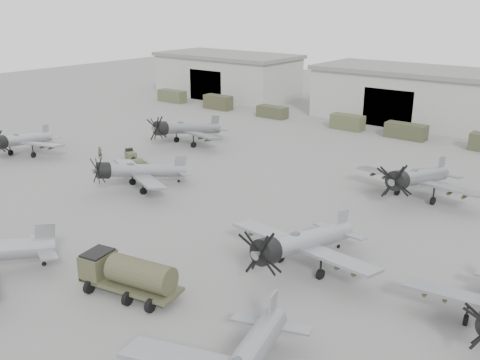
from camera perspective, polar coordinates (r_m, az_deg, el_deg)
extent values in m
plane|color=#62625F|center=(45.13, -13.88, -7.13)|extent=(220.00, 220.00, 0.00)
cube|color=#ABACA1|center=(112.70, -1.35, 10.96)|extent=(28.00, 14.00, 8.00)
cube|color=slate|center=(112.19, -1.36, 13.16)|extent=(29.00, 14.80, 0.70)
cube|color=black|center=(107.71, -3.66, 10.03)|extent=(8.12, 0.40, 6.00)
cube|color=#ABACA1|center=(93.66, 17.19, 8.54)|extent=(28.00, 14.00, 8.00)
cube|color=slate|center=(93.05, 17.45, 11.18)|extent=(29.00, 14.80, 0.70)
cube|color=black|center=(87.61, 15.48, 7.37)|extent=(8.12, 0.40, 6.00)
cube|color=#464B31|center=(107.21, -7.26, 8.88)|extent=(6.01, 2.20, 2.30)
cube|color=#3A3B27|center=(99.26, -2.35, 8.29)|extent=(5.48, 2.20, 2.54)
cube|color=#3A3D27|center=(92.08, 3.47, 7.26)|extent=(5.34, 2.20, 1.96)
cube|color=#474930|center=(85.03, 11.38, 6.07)|extent=(5.14, 2.20, 2.28)
cube|color=#383B26|center=(81.41, 17.28, 5.00)|extent=(5.92, 2.20, 2.20)
cube|color=#96999E|center=(42.87, -20.11, -5.58)|extent=(0.76, 1.65, 2.07)
cylinder|color=black|center=(43.78, -20.18, -8.39)|extent=(0.24, 0.35, 0.33)
cube|color=gray|center=(31.66, 3.51, -13.51)|extent=(0.65, 1.64, 2.03)
cylinder|color=black|center=(32.67, 3.28, -17.12)|extent=(0.22, 0.35, 0.33)
cylinder|color=#9A9DA3|center=(74.64, -22.04, 4.03)|extent=(4.73, 9.76, 2.91)
cube|color=#9A9DA3|center=(74.28, -22.29, 3.74)|extent=(11.64, 5.95, 0.52)
cube|color=#9A9DA3|center=(77.91, -20.05, 4.95)|extent=(0.64, 1.49, 1.86)
ellipsoid|color=#3F4C54|center=(73.35, -22.85, 4.37)|extent=(0.91, 1.24, 0.52)
cylinder|color=black|center=(75.64, -23.28, 2.69)|extent=(0.50, 0.79, 0.75)
cylinder|color=black|center=(73.41, -21.17, 2.50)|extent=(0.50, 0.79, 0.75)
cylinder|color=black|center=(78.18, -20.01, 3.44)|extent=(0.21, 0.32, 0.30)
cylinder|color=gray|center=(57.67, -10.27, 1.01)|extent=(4.95, 9.38, 2.83)
cylinder|color=black|center=(56.32, -14.38, 1.00)|extent=(2.14, 1.98, 1.88)
cube|color=gray|center=(57.58, -10.77, 0.71)|extent=(11.20, 6.20, 0.51)
cube|color=gray|center=(59.07, -6.40, 1.76)|extent=(0.68, 1.43, 1.81)
ellipsoid|color=#3F4C54|center=(57.01, -11.69, 1.57)|extent=(0.92, 1.21, 0.51)
cylinder|color=black|center=(59.53, -11.39, -0.20)|extent=(0.51, 0.77, 0.72)
cylinder|color=black|center=(56.44, -10.28, -1.19)|extent=(0.51, 0.77, 0.72)
cylinder|color=black|center=(59.58, -6.57, -0.11)|extent=(0.21, 0.31, 0.29)
cylinder|color=#999CA2|center=(40.47, 7.16, -6.38)|extent=(2.57, 10.64, 3.11)
cylinder|color=black|center=(36.84, 2.79, -7.61)|extent=(2.04, 1.76, 2.07)
cube|color=#999CA2|center=(40.14, 6.63, -6.97)|extent=(12.59, 3.47, 0.56)
cube|color=#999CA2|center=(43.95, 10.86, -4.26)|extent=(0.29, 1.66, 1.99)
ellipsoid|color=#3F4C54|center=(38.94, 5.80, -5.92)|extent=(0.72, 1.25, 0.56)
cylinder|color=black|center=(41.75, 4.31, -8.27)|extent=(0.36, 0.82, 0.80)
cylinder|color=black|center=(39.75, 8.56, -9.92)|extent=(0.36, 0.82, 0.80)
cylinder|color=black|center=(44.61, 10.47, -6.97)|extent=(0.15, 0.33, 0.32)
cylinder|color=black|center=(37.17, 22.94, -13.59)|extent=(0.33, 0.74, 0.72)
cylinder|color=gray|center=(74.94, -5.46, 5.53)|extent=(3.12, 10.86, 3.17)
cylinder|color=black|center=(72.02, -8.46, 5.48)|extent=(2.15, 1.87, 2.11)
cube|color=gray|center=(74.64, -5.82, 5.26)|extent=(12.86, 4.12, 0.57)
cube|color=gray|center=(77.85, -2.69, 6.21)|extent=(0.37, 1.69, 2.02)
ellipsoid|color=#3F4C54|center=(73.78, -6.47, 6.01)|extent=(0.78, 1.29, 0.57)
cylinder|color=black|center=(76.40, -6.79, 4.28)|extent=(0.40, 0.84, 0.81)
cylinder|color=black|center=(73.44, -4.98, 3.75)|extent=(0.40, 0.84, 0.81)
cylinder|color=black|center=(78.17, -2.83, 4.57)|extent=(0.17, 0.34, 0.32)
cylinder|color=gray|center=(56.96, 18.67, 0.34)|extent=(2.68, 10.92, 3.19)
cylinder|color=black|center=(52.61, 16.45, -0.06)|extent=(2.10, 1.81, 2.12)
cube|color=gray|center=(56.50, 18.37, -0.05)|extent=(12.91, 3.61, 0.57)
cube|color=gray|center=(61.12, 20.67, 1.49)|extent=(0.30, 1.70, 2.04)
ellipsoid|color=#3F4C54|center=(55.27, 18.02, 0.86)|extent=(0.74, 1.28, 0.57)
cylinder|color=black|center=(57.65, 16.40, -1.20)|extent=(0.37, 0.84, 0.82)
cylinder|color=black|center=(56.11, 19.87, -2.12)|extent=(0.37, 0.84, 0.82)
cylinder|color=black|center=(61.51, 20.32, -0.57)|extent=(0.16, 0.34, 0.33)
cube|color=#41402A|center=(37.95, -11.56, -10.85)|extent=(7.55, 3.67, 0.26)
cube|color=#41402A|center=(39.21, -14.87, -8.73)|extent=(2.06, 2.64, 1.76)
cylinder|color=#41402A|center=(36.93, -10.51, -9.83)|extent=(5.03, 2.81, 1.96)
cube|color=black|center=(38.80, -14.98, -7.51)|extent=(1.90, 2.32, 0.16)
cylinder|color=black|center=(38.93, -15.79, -10.93)|extent=(0.48, 0.97, 0.93)
cylinder|color=black|center=(37.59, -7.36, -11.46)|extent=(0.48, 0.97, 0.93)
cube|color=#484A30|center=(69.13, -11.57, 2.64)|extent=(2.04, 1.66, 0.78)
cube|color=black|center=(69.53, -11.75, 3.14)|extent=(0.79, 1.00, 0.49)
cylinder|color=black|center=(69.21, -11.55, 2.40)|extent=(1.29, 0.95, 0.55)
cylinder|color=black|center=(67.99, -11.22, 2.30)|extent=(1.12, 0.52, 0.08)
cube|color=#484A30|center=(65.76, -10.52, 1.79)|extent=(3.96, 2.68, 0.18)
cylinder|color=black|center=(65.83, -10.51, 1.58)|extent=(1.52, 0.96, 0.43)
cylinder|color=#484A30|center=(65.71, -10.53, 1.95)|extent=(1.39, 0.81, 0.31)
imported|color=#333825|center=(70.06, -14.70, 2.83)|extent=(0.51, 0.65, 1.57)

